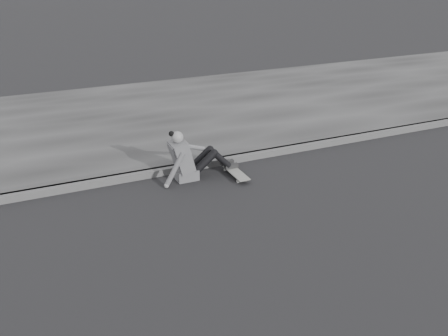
% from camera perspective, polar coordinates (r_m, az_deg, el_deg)
% --- Properties ---
extents(ground, '(80.00, 80.00, 0.00)m').
position_cam_1_polar(ground, '(7.94, 18.87, -4.29)').
color(ground, black).
rests_on(ground, ground).
extents(curb, '(24.00, 0.16, 0.12)m').
position_cam_1_polar(curb, '(9.75, 8.90, 2.39)').
color(curb, '#4C4C4C').
rests_on(curb, ground).
extents(sidewalk, '(24.00, 6.00, 0.12)m').
position_cam_1_polar(sidewalk, '(12.25, 1.30, 7.09)').
color(sidewalk, '#343434').
rests_on(sidewalk, ground).
extents(skateboard, '(0.20, 0.78, 0.09)m').
position_cam_1_polar(skateboard, '(8.50, 1.29, -0.49)').
color(skateboard, '#A4A39E').
rests_on(skateboard, ground).
extents(seated_woman, '(1.38, 0.46, 0.88)m').
position_cam_1_polar(seated_woman, '(8.34, -3.99, 1.11)').
color(seated_woman, '#57575A').
rests_on(seated_woman, ground).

